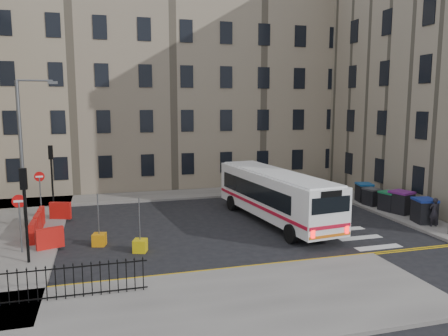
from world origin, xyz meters
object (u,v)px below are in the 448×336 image
wheelie_bin_a (424,211)px  pedestrian (434,212)px  wheelie_bin_e (364,192)px  wheelie_bin_d (372,197)px  bollard_yellow (99,240)px  wheelie_bin_b (401,202)px  wheelie_bin_c (389,201)px  bollard_chevron (140,246)px  bus (275,194)px  streetlamp (21,152)px

wheelie_bin_a → pedestrian: bearing=-80.2°
wheelie_bin_e → pedestrian: 6.57m
wheelie_bin_d → bollard_yellow: bearing=-178.9°
wheelie_bin_d → bollard_yellow: 17.99m
wheelie_bin_e → pedestrian: (0.11, -6.57, 0.16)m
wheelie_bin_b → wheelie_bin_c: (-0.30, 0.79, -0.09)m
bollard_chevron → bus: bearing=21.5°
wheelie_bin_b → bollard_chevron: 16.48m
streetlamp → bus: bearing=-9.4°
wheelie_bin_d → wheelie_bin_e: wheelie_bin_e is taller
bollard_chevron → wheelie_bin_b: bearing=8.6°
streetlamp → wheelie_bin_e: streetlamp is taller
wheelie_bin_b → pedestrian: (-0.19, -3.01, 0.10)m
pedestrian → wheelie_bin_c: bearing=-86.6°
bus → wheelie_bin_e: bus is taller
bollard_chevron → wheelie_bin_d: bearing=17.1°
bus → wheelie_bin_a: 8.57m
wheelie_bin_a → bus: bearing=171.8°
wheelie_bin_b → bollard_chevron: (-16.28, -2.48, -0.55)m
wheelie_bin_a → wheelie_bin_d: 4.62m
wheelie_bin_e → pedestrian: bearing=-76.3°
wheelie_bin_a → bollard_chevron: bearing=-167.1°
bus → wheelie_bin_d: bus is taller
wheelie_bin_a → pedestrian: 0.80m
wheelie_bin_d → pedestrian: (0.28, -5.40, 0.23)m
wheelie_bin_d → pedestrian: bearing=-96.7°
pedestrian → bus: bearing=-23.3°
wheelie_bin_a → wheelie_bin_e: 5.78m
wheelie_bin_a → bollard_chevron: (-16.12, -0.26, -0.55)m
wheelie_bin_b → bollard_yellow: wheelie_bin_b is taller
wheelie_bin_a → wheelie_bin_d: size_ratio=1.24×
wheelie_bin_b → pedestrian: size_ratio=0.95×
streetlamp → wheelie_bin_a: streetlamp is taller
wheelie_bin_c → bollard_chevron: wheelie_bin_c is taller
bollard_yellow → wheelie_bin_b: bearing=3.1°
streetlamp → bollard_chevron: bearing=-43.6°
pedestrian → bollard_yellow: bearing=-4.7°
wheelie_bin_b → wheelie_bin_e: (-0.29, 3.56, -0.06)m
streetlamp → bollard_chevron: 8.95m
bollard_chevron → streetlamp: bearing=136.4°
wheelie_bin_e → streetlamp: bearing=-165.8°
pedestrian → wheelie_bin_d: bearing=-85.3°
wheelie_bin_d → bollard_yellow: size_ratio=1.97×
wheelie_bin_a → bollard_chevron: size_ratio=2.44×
wheelie_bin_e → bollard_yellow: (-17.84, -4.55, -0.49)m
bus → wheelie_bin_b: (8.16, -0.72, -0.83)m
wheelie_bin_c → bollard_chevron: bearing=179.3°
wheelie_bin_d → bollard_chevron: 16.55m
bus → wheelie_bin_c: bus is taller
bus → wheelie_bin_a: bus is taller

